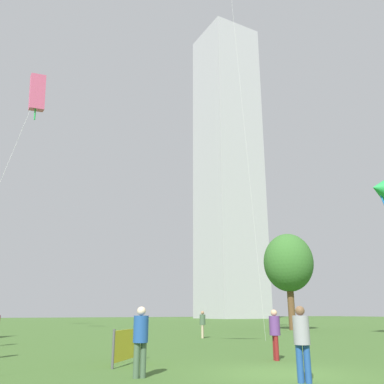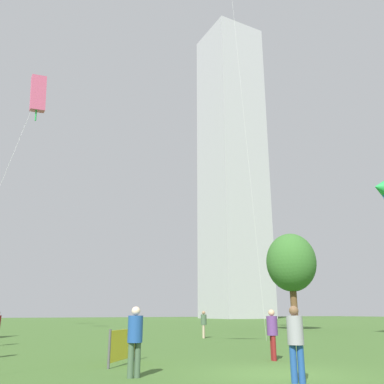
# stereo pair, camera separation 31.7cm
# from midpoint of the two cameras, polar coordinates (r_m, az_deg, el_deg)

# --- Properties ---
(ground) EXTENTS (280.00, 280.00, 0.00)m
(ground) POSITION_cam_midpoint_polar(r_m,az_deg,el_deg) (12.95, 12.72, -23.66)
(ground) COLOR #3D6028
(person_standing_0) EXTENTS (0.40, 0.40, 1.80)m
(person_standing_0) POSITION_cam_midpoint_polar(r_m,az_deg,el_deg) (16.33, 11.76, -18.47)
(person_standing_0) COLOR maroon
(person_standing_0) RESTS_ON ground
(person_standing_1) EXTENTS (0.41, 0.41, 1.85)m
(person_standing_1) POSITION_cam_midpoint_polar(r_m,az_deg,el_deg) (12.00, -7.19, -19.36)
(person_standing_1) COLOR #3F593F
(person_standing_1) RESTS_ON ground
(person_standing_5) EXTENTS (0.40, 0.40, 1.79)m
(person_standing_5) POSITION_cam_midpoint_polar(r_m,az_deg,el_deg) (29.55, 1.97, -17.77)
(person_standing_5) COLOR tan
(person_standing_5) RESTS_ON ground
(person_standing_6) EXTENTS (0.41, 0.41, 1.86)m
(person_standing_6) POSITION_cam_midpoint_polar(r_m,az_deg,el_deg) (11.42, 15.11, -19.09)
(person_standing_6) COLOR #1E478C
(person_standing_6) RESTS_ON ground
(kite_flying_2) EXTENTS (4.07, 1.52, 16.99)m
(kite_flying_2) POSITION_cam_midpoint_polar(r_m,az_deg,el_deg) (29.80, -20.46, 12.71)
(kite_flying_2) COLOR silver
(kite_flying_2) RESTS_ON ground
(park_tree_2) EXTENTS (5.09, 5.09, 9.68)m
(park_tree_2) POSITION_cam_midpoint_polar(r_m,az_deg,el_deg) (44.20, 13.91, -9.60)
(park_tree_2) COLOR brown
(park_tree_2) RESTS_ON ground
(distant_highrise_0) EXTENTS (16.83, 17.48, 94.87)m
(distant_highrise_0) POSITION_cam_midpoint_polar(r_m,az_deg,el_deg) (131.36, 5.69, 3.97)
(distant_highrise_0) COLOR #A8A8AD
(distant_highrise_0) RESTS_ON ground
(event_banner) EXTENTS (1.52, 1.88, 1.18)m
(event_banner) POSITION_cam_midpoint_polar(r_m,az_deg,el_deg) (15.09, -9.00, -20.36)
(event_banner) COLOR #4C4C4C
(event_banner) RESTS_ON ground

